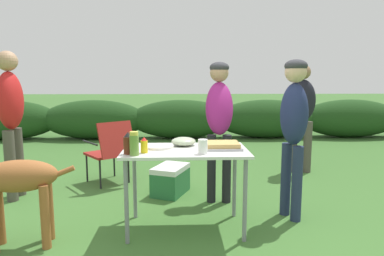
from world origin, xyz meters
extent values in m
plane|color=#3D6B2D|center=(0.00, 0.00, 0.00)|extent=(60.00, 60.00, 0.00)
ellipsoid|color=#1E4219|center=(-4.00, 4.91, 0.45)|extent=(2.40, 0.90, 0.89)
ellipsoid|color=#1E4219|center=(-2.00, 4.91, 0.45)|extent=(2.40, 0.90, 0.89)
ellipsoid|color=#1E4219|center=(0.00, 4.91, 0.45)|extent=(2.40, 0.90, 0.89)
ellipsoid|color=#1E4219|center=(2.00, 4.91, 0.45)|extent=(2.40, 0.90, 0.89)
ellipsoid|color=#1E4219|center=(4.00, 4.91, 0.45)|extent=(2.40, 0.90, 0.89)
cube|color=silver|center=(0.00, 0.00, 0.73)|extent=(1.10, 0.64, 0.02)
cylinder|color=gray|center=(-0.49, -0.27, 0.36)|extent=(0.04, 0.04, 0.71)
cylinder|color=gray|center=(0.49, -0.27, 0.36)|extent=(0.04, 0.04, 0.71)
cylinder|color=gray|center=(-0.49, 0.27, 0.36)|extent=(0.04, 0.04, 0.71)
cylinder|color=gray|center=(0.49, 0.27, 0.36)|extent=(0.04, 0.04, 0.71)
cube|color=#9E9EA3|center=(0.33, 0.03, 0.75)|extent=(0.33, 0.29, 0.02)
cube|color=tan|center=(0.33, 0.03, 0.78)|extent=(0.29, 0.25, 0.04)
cylinder|color=white|center=(-0.23, 0.07, 0.75)|extent=(0.26, 0.26, 0.02)
ellipsoid|color=#ADBC99|center=(-0.01, 0.18, 0.78)|extent=(0.23, 0.23, 0.08)
cylinder|color=white|center=(0.14, -0.19, 0.80)|extent=(0.08, 0.08, 0.12)
cylinder|color=#562314|center=(-0.48, -0.18, 0.81)|extent=(0.08, 0.08, 0.15)
cone|color=black|center=(-0.48, -0.18, 0.91)|extent=(0.07, 0.07, 0.04)
cylinder|color=yellow|center=(-0.35, -0.13, 0.79)|extent=(0.06, 0.06, 0.10)
cone|color=red|center=(-0.35, -0.13, 0.86)|extent=(0.05, 0.05, 0.03)
cylinder|color=olive|center=(-0.42, -0.23, 0.82)|extent=(0.08, 0.08, 0.17)
cylinder|color=#D1CC47|center=(-0.42, -0.23, 0.92)|extent=(0.07, 0.07, 0.03)
cylinder|color=black|center=(0.30, 0.68, 0.38)|extent=(0.10, 0.10, 0.76)
cylinder|color=black|center=(0.47, 0.66, 0.38)|extent=(0.10, 0.10, 0.76)
ellipsoid|color=#931E70|center=(0.39, 0.78, 1.04)|extent=(0.34, 0.45, 0.65)
sphere|color=tan|center=(0.40, 0.90, 1.43)|extent=(0.21, 0.21, 0.21)
ellipsoid|color=#333338|center=(0.40, 0.90, 1.49)|extent=(0.22, 0.22, 0.13)
cylinder|color=#232D4C|center=(1.01, 0.30, 0.37)|extent=(0.10, 0.10, 0.73)
cylinder|color=#232D4C|center=(1.07, 0.13, 0.37)|extent=(0.10, 0.10, 0.73)
ellipsoid|color=navy|center=(1.04, 0.21, 1.03)|extent=(0.31, 0.37, 0.59)
sphere|color=#DBAD89|center=(1.04, 0.21, 1.42)|extent=(0.20, 0.20, 0.20)
ellipsoid|color=#333338|center=(1.04, 0.21, 1.48)|extent=(0.21, 0.21, 0.12)
cylinder|color=#4C473D|center=(-1.93, 0.80, 0.40)|extent=(0.12, 0.12, 0.80)
cylinder|color=#4C473D|center=(-1.93, 1.00, 0.40)|extent=(0.12, 0.12, 0.80)
ellipsoid|color=red|center=(-1.93, 0.90, 1.12)|extent=(0.27, 0.37, 0.65)
sphere|color=tan|center=(-1.93, 0.90, 1.56)|extent=(0.22, 0.22, 0.22)
cylinder|color=#4C473D|center=(1.63, 1.94, 0.38)|extent=(0.12, 0.12, 0.75)
cylinder|color=#4C473D|center=(1.83, 1.87, 0.38)|extent=(0.12, 0.12, 0.75)
ellipsoid|color=black|center=(1.73, 1.90, 1.05)|extent=(0.44, 0.38, 0.61)
sphere|color=#936B4C|center=(1.73, 1.90, 1.46)|extent=(0.21, 0.21, 0.21)
cylinder|color=#9E5B2D|center=(-1.13, -0.33, 0.26)|extent=(0.07, 0.07, 0.53)
cylinder|color=#9E5B2D|center=(-1.16, -0.16, 0.26)|extent=(0.07, 0.07, 0.53)
ellipsoid|color=#9E5B2D|center=(-1.33, -0.28, 0.59)|extent=(0.63, 0.36, 0.26)
cylinder|color=#9E5B2D|center=(-1.00, -0.22, 0.60)|extent=(0.19, 0.08, 0.10)
cube|color=maroon|center=(-1.00, 1.47, 0.39)|extent=(0.65, 0.65, 0.03)
cube|color=maroon|center=(-0.83, 1.25, 0.61)|extent=(0.46, 0.41, 0.44)
cylinder|color=black|center=(-1.04, 1.19, 0.19)|extent=(0.02, 0.02, 0.38)
cylinder|color=black|center=(-0.72, 1.44, 0.19)|extent=(0.02, 0.02, 0.38)
cylinder|color=black|center=(-1.28, 1.50, 0.19)|extent=(0.02, 0.02, 0.38)
cylinder|color=black|center=(-0.97, 1.75, 0.19)|extent=(0.02, 0.02, 0.38)
cylinder|color=black|center=(-1.18, 1.33, 0.56)|extent=(0.27, 0.34, 0.02)
cylinder|color=black|center=(-0.82, 1.61, 0.56)|extent=(0.27, 0.34, 0.02)
cube|color=#286B3D|center=(-0.16, 0.98, 0.14)|extent=(0.48, 0.57, 0.28)
cube|color=silver|center=(-0.16, 0.98, 0.31)|extent=(0.48, 0.57, 0.06)
camera|label=1|loc=(-0.06, -2.98, 1.35)|focal=32.00mm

